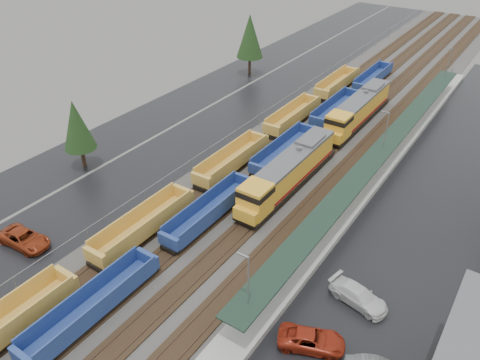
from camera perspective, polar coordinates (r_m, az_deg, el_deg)
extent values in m
cube|color=#302D2B|center=(72.38, 12.21, 6.79)|extent=(20.00, 160.00, 0.08)
cube|color=black|center=(74.47, 7.98, 8.09)|extent=(2.60, 160.00, 0.15)
cube|color=#473326|center=(74.71, 7.49, 8.31)|extent=(0.08, 160.00, 0.07)
cube|color=#473326|center=(74.15, 8.49, 8.03)|extent=(0.08, 160.00, 0.07)
cube|color=black|center=(73.00, 10.78, 7.29)|extent=(2.60, 160.00, 0.15)
cube|color=#473326|center=(73.20, 10.28, 7.52)|extent=(0.08, 160.00, 0.07)
cube|color=#473326|center=(72.71, 11.31, 7.22)|extent=(0.08, 160.00, 0.07)
cube|color=black|center=(71.72, 13.68, 6.45)|extent=(2.60, 160.00, 0.15)
cube|color=#473326|center=(71.89, 13.17, 6.68)|extent=(0.08, 160.00, 0.07)
cube|color=#473326|center=(71.46, 14.23, 6.37)|extent=(0.08, 160.00, 0.07)
cube|color=black|center=(70.64, 16.67, 5.55)|extent=(2.60, 160.00, 0.15)
cube|color=#473326|center=(70.77, 16.14, 5.80)|extent=(0.08, 160.00, 0.07)
cube|color=#473326|center=(70.42, 17.23, 5.47)|extent=(0.08, 160.00, 0.07)
cube|color=black|center=(78.49, 2.07, 9.60)|extent=(10.00, 160.00, 0.02)
cube|color=black|center=(83.81, -3.83, 11.10)|extent=(9.00, 160.00, 0.02)
cube|color=black|center=(59.97, 24.98, -1.64)|extent=(16.00, 100.00, 0.02)
cube|color=#9E9B93|center=(61.19, 16.58, 1.37)|extent=(3.00, 80.00, 0.70)
cylinder|color=gray|center=(41.41, 4.84, -11.75)|extent=(0.16, 0.16, 2.40)
cylinder|color=gray|center=(52.22, 13.11, -1.88)|extent=(0.16, 0.16, 2.40)
cylinder|color=gray|center=(64.73, 18.30, 4.43)|extent=(0.16, 0.16, 2.40)
cylinder|color=gray|center=(78.12, 21.80, 8.63)|extent=(0.16, 0.16, 2.40)
cylinder|color=gray|center=(92.01, 24.30, 11.56)|extent=(0.16, 0.16, 2.40)
cube|color=black|center=(59.82, 17.00, 3.70)|extent=(2.60, 65.00, 0.15)
cylinder|color=gray|center=(36.88, 0.99, -13.98)|extent=(0.12, 0.12, 8.00)
cube|color=gray|center=(34.34, 0.34, -9.17)|extent=(1.00, 0.15, 0.12)
cylinder|color=gray|center=(59.46, 17.12, 4.37)|extent=(0.12, 0.12, 8.00)
cube|color=gray|center=(57.92, 17.28, 7.90)|extent=(1.00, 0.15, 0.12)
cylinder|color=gray|center=(86.67, 23.86, 11.96)|extent=(0.12, 0.12, 8.00)
cube|color=gray|center=(85.62, 24.12, 14.47)|extent=(1.00, 0.15, 0.12)
cylinder|color=gray|center=(46.20, -25.66, -11.54)|extent=(0.08, 0.08, 2.00)
cylinder|color=gray|center=(49.10, -18.05, -6.62)|extent=(0.08, 0.08, 2.00)
cylinder|color=gray|center=(53.05, -11.56, -2.24)|extent=(0.08, 0.08, 2.00)
cylinder|color=gray|center=(57.85, -6.08, 1.49)|extent=(0.08, 0.08, 2.00)
cylinder|color=gray|center=(63.30, -1.49, 4.61)|extent=(0.08, 0.08, 2.00)
cylinder|color=gray|center=(69.25, 2.38, 7.19)|extent=(0.08, 0.08, 2.00)
cylinder|color=gray|center=(75.57, 5.65, 9.33)|extent=(0.08, 0.08, 2.00)
cylinder|color=gray|center=(82.19, 8.44, 11.11)|extent=(0.08, 0.08, 2.00)
cylinder|color=gray|center=(89.04, 10.83, 12.60)|extent=(0.08, 0.08, 2.00)
cylinder|color=gray|center=(96.06, 12.89, 13.85)|extent=(0.08, 0.08, 2.00)
cylinder|color=gray|center=(103.23, 14.69, 14.92)|extent=(0.08, 0.08, 2.00)
cylinder|color=gray|center=(110.51, 16.27, 15.84)|extent=(0.08, 0.08, 2.00)
cylinder|color=gray|center=(117.88, 17.67, 16.64)|extent=(0.08, 0.08, 2.00)
cylinder|color=gray|center=(125.33, 18.91, 17.33)|extent=(0.08, 0.08, 2.00)
cylinder|color=gray|center=(132.85, 20.02, 17.94)|extent=(0.08, 0.08, 2.00)
cylinder|color=gray|center=(140.42, 21.01, 18.48)|extent=(0.08, 0.08, 2.00)
cube|color=gray|center=(75.18, 5.69, 10.03)|extent=(0.05, 160.00, 0.05)
cylinder|color=#332316|center=(62.35, -18.58, 2.67)|extent=(0.50, 0.50, 2.70)
cone|color=black|center=(60.36, -19.32, 6.37)|extent=(3.96, 3.96, 6.30)
cylinder|color=#332316|center=(89.79, 1.17, 13.77)|extent=(0.50, 0.50, 3.30)
cone|color=black|center=(88.16, 1.21, 17.16)|extent=(4.84, 4.84, 7.70)
cube|color=black|center=(55.53, 6.05, -0.17)|extent=(2.91, 19.40, 0.39)
cube|color=gold|center=(55.40, 6.63, 1.72)|extent=(2.72, 15.52, 2.91)
cube|color=gold|center=(49.03, 1.88, -2.34)|extent=(2.91, 3.10, 3.30)
cube|color=black|center=(48.48, 1.90, -1.40)|extent=(2.96, 3.15, 0.68)
cube|color=gold|center=(48.41, 0.74, -4.26)|extent=(2.72, 0.97, 1.36)
cube|color=#59595B|center=(54.62, 6.73, 3.11)|extent=(2.76, 15.52, 0.34)
cube|color=maroon|center=(56.54, 5.34, 1.11)|extent=(0.04, 15.52, 0.34)
cube|color=maroon|center=(55.50, 7.80, 0.27)|extent=(0.04, 15.52, 0.34)
cube|color=black|center=(55.74, 6.03, -0.50)|extent=(2.13, 5.82, 0.58)
cube|color=black|center=(50.81, 2.31, -3.89)|extent=(2.33, 3.88, 0.48)
cube|color=black|center=(60.93, 9.13, 2.48)|extent=(2.33, 3.88, 0.48)
cylinder|color=#59595B|center=(55.24, 7.23, 3.78)|extent=(0.68, 0.68, 0.48)
cube|color=#59595B|center=(57.59, 8.59, 4.89)|extent=(2.33, 3.88, 0.48)
cube|color=black|center=(72.62, 14.17, 7.31)|extent=(2.91, 19.40, 0.39)
cube|color=gold|center=(72.80, 14.64, 8.74)|extent=(2.72, 15.52, 2.91)
cube|color=gold|center=(65.39, 11.90, 6.50)|extent=(2.91, 3.10, 3.30)
cube|color=black|center=(64.98, 11.99, 7.27)|extent=(2.96, 3.15, 0.68)
cube|color=gold|center=(64.36, 11.17, 5.18)|extent=(2.72, 0.97, 1.36)
cube|color=#59595B|center=(72.21, 14.81, 9.86)|extent=(2.76, 15.52, 0.34)
cube|color=maroon|center=(73.67, 13.52, 8.20)|extent=(0.04, 15.52, 0.34)
cube|color=maroon|center=(72.88, 15.52, 7.62)|extent=(0.04, 15.52, 0.34)
cube|color=black|center=(72.78, 14.13, 7.04)|extent=(2.13, 5.82, 0.58)
cube|color=black|center=(66.99, 11.96, 5.10)|extent=(2.33, 3.88, 0.48)
cube|color=black|center=(78.67, 16.02, 8.80)|extent=(2.33, 3.88, 0.48)
cylinder|color=#59595B|center=(72.96, 15.12, 10.30)|extent=(0.68, 0.68, 0.48)
cube|color=#59595B|center=(75.57, 15.93, 10.92)|extent=(2.33, 3.88, 0.48)
cube|color=gold|center=(42.96, -26.90, -16.20)|extent=(2.67, 12.18, 0.26)
cube|color=gold|center=(41.44, -26.26, -16.25)|extent=(0.15, 12.18, 1.85)
cube|color=gold|center=(44.33, -20.36, -11.13)|extent=(2.67, 0.51, 1.44)
cube|color=black|center=(44.77, -20.83, -12.58)|extent=(2.06, 2.26, 0.51)
cube|color=gold|center=(49.02, -11.60, -5.76)|extent=(2.67, 12.18, 0.26)
cube|color=gold|center=(49.24, -12.79, -4.37)|extent=(0.15, 12.18, 1.85)
cube|color=gold|center=(47.69, -10.61, -5.45)|extent=(0.15, 12.18, 1.85)
cube|color=gold|center=(45.58, -17.24, -9.00)|extent=(2.67, 0.51, 1.44)
cube|color=gold|center=(52.17, -6.91, -1.64)|extent=(2.67, 0.51, 1.44)
cube|color=black|center=(46.56, -16.37, -9.49)|extent=(2.06, 2.26, 0.51)
cube|color=black|center=(52.32, -7.34, -2.93)|extent=(2.06, 2.26, 0.51)
cube|color=gold|center=(58.81, -0.93, 2.10)|extent=(2.67, 12.18, 0.26)
cube|color=gold|center=(58.99, -1.96, 3.23)|extent=(0.15, 12.18, 1.85)
cube|color=gold|center=(57.71, 0.11, 2.52)|extent=(0.15, 12.18, 1.85)
cube|color=gold|center=(54.17, -4.75, -0.07)|extent=(2.67, 0.51, 1.44)
cube|color=gold|center=(63.05, 2.36, 5.08)|extent=(2.67, 0.51, 1.44)
cube|color=black|center=(55.20, -4.24, -0.63)|extent=(2.06, 2.26, 0.51)
cube|color=black|center=(63.00, 1.99, 4.00)|extent=(2.06, 2.26, 0.51)
cube|color=gold|center=(70.79, 6.47, 7.48)|extent=(2.67, 12.18, 0.26)
cube|color=gold|center=(70.95, 5.60, 8.42)|extent=(0.15, 12.18, 1.85)
cube|color=gold|center=(69.88, 7.45, 7.90)|extent=(0.15, 12.18, 1.85)
cube|color=gold|center=(65.49, 3.85, 6.14)|extent=(2.67, 0.51, 1.44)
cube|color=gold|center=(75.69, 8.82, 9.62)|extent=(2.67, 0.51, 1.44)
cube|color=black|center=(66.52, 4.14, 5.58)|extent=(2.06, 2.26, 0.51)
cube|color=black|center=(75.49, 8.51, 8.73)|extent=(2.06, 2.26, 0.51)
cube|color=gold|center=(84.05, 11.73, 11.18)|extent=(2.67, 12.18, 0.26)
cube|color=gold|center=(84.18, 10.99, 11.97)|extent=(0.15, 12.18, 1.85)
cube|color=gold|center=(83.28, 12.62, 11.55)|extent=(0.15, 12.18, 1.85)
cube|color=gold|center=(78.38, 9.88, 10.35)|extent=(2.67, 0.51, 1.44)
cube|color=gold|center=(89.33, 13.48, 12.75)|extent=(2.67, 0.51, 1.44)
cube|color=black|center=(79.38, 10.04, 9.82)|extent=(2.06, 2.26, 0.51)
cube|color=black|center=(89.03, 13.21, 12.01)|extent=(2.06, 2.26, 0.51)
cube|color=navy|center=(42.11, -17.41, -14.73)|extent=(2.46, 12.68, 0.24)
cube|color=navy|center=(42.23, -18.67, -13.18)|extent=(0.14, 12.68, 1.70)
cube|color=navy|center=(40.80, -16.49, -14.69)|extent=(0.14, 12.68, 1.70)
cube|color=navy|center=(39.69, -25.02, -19.23)|extent=(2.46, 0.47, 1.32)
cube|color=navy|center=(44.47, -11.19, -9.35)|extent=(2.46, 0.47, 1.32)
cube|color=black|center=(44.78, -11.65, -10.70)|extent=(1.89, 2.08, 0.47)
cube|color=navy|center=(50.22, -3.67, -4.05)|extent=(2.46, 12.68, 0.24)
cube|color=navy|center=(50.32, -4.78, -2.81)|extent=(0.14, 12.68, 1.70)
cube|color=navy|center=(49.13, -2.60, -3.72)|extent=(0.14, 12.68, 1.70)
cube|color=navy|center=(45.99, -8.67, -7.39)|extent=(2.46, 0.47, 1.32)
cube|color=navy|center=(54.18, 0.49, -0.07)|extent=(2.46, 0.47, 1.32)
cube|color=black|center=(46.96, -8.03, -7.85)|extent=(1.89, 2.08, 0.47)
cube|color=black|center=(54.24, 0.09, -1.22)|extent=(1.89, 2.08, 0.47)
cube|color=navy|center=(61.50, 5.39, 3.37)|extent=(2.46, 12.68, 0.24)
cube|color=navy|center=(61.59, 4.48, 4.37)|extent=(0.14, 12.68, 1.70)
cube|color=navy|center=(60.61, 6.41, 3.76)|extent=(0.14, 12.68, 1.70)
cube|color=navy|center=(56.27, 2.14, 1.27)|extent=(2.46, 0.47, 1.32)
cube|color=navy|center=(66.37, 8.22, 6.14)|extent=(2.46, 0.47, 1.32)
cube|color=black|center=(57.25, 2.48, 0.75)|extent=(1.89, 2.08, 0.47)
cube|color=black|center=(66.26, 7.90, 5.20)|extent=(1.89, 2.08, 0.47)
cube|color=navy|center=(74.53, 11.54, 8.32)|extent=(2.46, 12.68, 0.24)
cube|color=navy|center=(74.60, 10.77, 9.14)|extent=(0.14, 12.68, 1.70)
cube|color=navy|center=(73.80, 12.45, 8.68)|extent=(0.14, 12.68, 1.70)
cube|color=navy|center=(68.77, 9.34, 7.03)|extent=(2.46, 0.47, 1.32)
cube|color=navy|center=(79.91, 13.54, 10.28)|extent=(2.46, 0.47, 1.32)
cube|color=black|center=(69.73, 9.52, 6.52)|extent=(1.89, 2.08, 0.47)
cube|color=black|center=(79.69, 13.27, 9.51)|extent=(1.89, 2.08, 0.47)
cube|color=navy|center=(88.53, 15.88, 11.69)|extent=(2.46, 12.68, 0.24)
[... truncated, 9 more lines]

